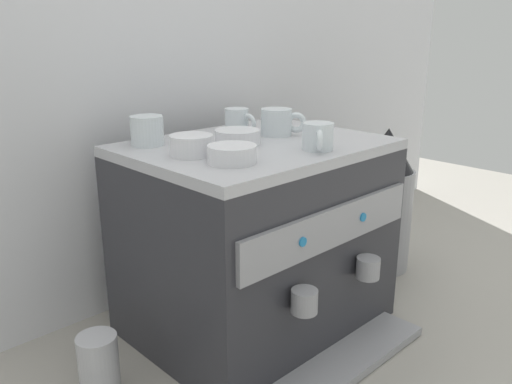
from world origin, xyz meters
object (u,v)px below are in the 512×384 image
ceramic_bowl_1 (232,154)px  coffee_grinder (384,202)px  ceramic_cup_0 (238,121)px  ceramic_cup_1 (278,122)px  ceramic_cup_2 (147,130)px  ceramic_bowl_2 (191,145)px  ceramic_bowl_0 (237,137)px  milk_pitcher (99,366)px  ceramic_cup_3 (318,137)px  espresso_machine (257,238)px

ceramic_bowl_1 → coffee_grinder: size_ratio=0.22×
ceramic_cup_0 → ceramic_cup_1: (0.06, -0.08, 0.00)m
ceramic_cup_2 → coffee_grinder: size_ratio=0.25×
ceramic_bowl_2 → coffee_grinder: 0.77m
ceramic_bowl_0 → milk_pitcher: size_ratio=0.76×
ceramic_bowl_1 → coffee_grinder: bearing=6.1°
milk_pitcher → ceramic_cup_3: bearing=-20.0°
coffee_grinder → ceramic_cup_3: bearing=-166.0°
ceramic_bowl_1 → coffee_grinder: ceramic_bowl_1 is taller
espresso_machine → ceramic_bowl_2: ceramic_bowl_2 is taller
ceramic_cup_0 → ceramic_cup_2: size_ratio=0.85×
ceramic_bowl_1 → ceramic_bowl_2: ceramic_bowl_2 is taller
ceramic_cup_1 → milk_pitcher: (-0.54, -0.01, -0.45)m
ceramic_cup_0 → milk_pitcher: (-0.48, -0.09, -0.45)m
ceramic_bowl_2 → milk_pitcher: (-0.25, 0.02, -0.43)m
ceramic_cup_0 → ceramic_bowl_1: size_ratio=0.95×
ceramic_cup_0 → ceramic_bowl_1: (-0.21, -0.22, -0.02)m
ceramic_cup_1 → ceramic_cup_3: ceramic_cup_1 is taller
ceramic_cup_3 → ceramic_cup_1: bearing=71.2°
ceramic_cup_2 → ceramic_bowl_0: size_ratio=1.06×
ceramic_cup_1 → ceramic_cup_2: (-0.30, 0.13, 0.00)m
espresso_machine → ceramic_cup_1: (0.10, 0.03, 0.28)m
ceramic_cup_2 → coffee_grinder: 0.81m
ceramic_bowl_1 → espresso_machine: bearing=31.2°
ceramic_cup_3 → ceramic_bowl_2: bearing=146.0°
ceramic_cup_1 → ceramic_cup_2: ceramic_cup_2 is taller
ceramic_bowl_2 → milk_pitcher: bearing=176.1°
espresso_machine → ceramic_cup_1: 0.30m
ceramic_bowl_0 → milk_pitcher: bearing=179.1°
ceramic_cup_3 → milk_pitcher: size_ratio=0.63×
espresso_machine → ceramic_bowl_1: bearing=-148.8°
espresso_machine → ceramic_cup_2: size_ratio=5.34×
ceramic_bowl_1 → ceramic_bowl_2: size_ratio=1.08×
espresso_machine → coffee_grinder: bearing=-3.2°
ceramic_cup_2 → ceramic_bowl_1: size_ratio=1.12×
ceramic_bowl_1 → ceramic_cup_2: bearing=95.9°
ceramic_cup_1 → ceramic_bowl_2: size_ratio=1.13×
ceramic_bowl_0 → ceramic_bowl_1: (-0.13, -0.12, 0.00)m
ceramic_cup_2 → espresso_machine: bearing=-38.8°
ceramic_bowl_2 → ceramic_bowl_1: bearing=-80.4°
espresso_machine → ceramic_bowl_2: bearing=177.9°
ceramic_cup_0 → ceramic_cup_1: bearing=-52.9°
ceramic_cup_2 → ceramic_bowl_1: ceramic_cup_2 is taller
coffee_grinder → milk_pitcher: size_ratio=3.27×
ceramic_bowl_2 → milk_pitcher: size_ratio=0.67×
espresso_machine → ceramic_cup_3: (0.04, -0.15, 0.27)m
ceramic_cup_1 → ceramic_cup_0: bearing=127.1°
ceramic_bowl_0 → ceramic_bowl_2: 0.14m
ceramic_cup_1 → coffee_grinder: (0.43, -0.06, -0.30)m
ceramic_cup_3 → ceramic_cup_2: bearing=127.8°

